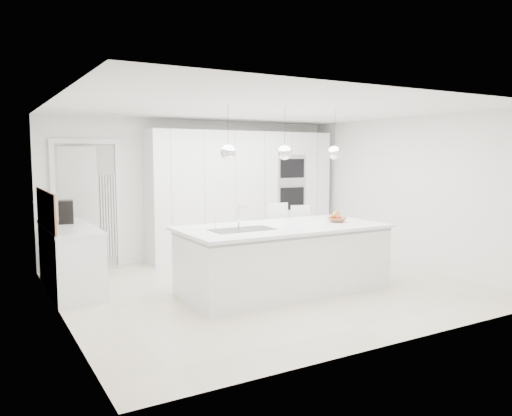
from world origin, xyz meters
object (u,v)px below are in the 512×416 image
island_base (284,260)px  bar_stool_left (282,240)px  fruit_bowl (337,220)px  espresso_machine (66,212)px  bar_stool_right (305,238)px

island_base → bar_stool_left: size_ratio=2.53×
fruit_bowl → espresso_machine: size_ratio=0.84×
bar_stool_left → fruit_bowl: bearing=-61.0°
espresso_machine → bar_stool_left: (3.01, -1.03, -0.51)m
bar_stool_left → bar_stool_right: size_ratio=1.07×
island_base → bar_stool_left: 0.92m
island_base → espresso_machine: 3.17m
espresso_machine → bar_stool_right: (3.53, -0.89, -0.54)m
island_base → fruit_bowl: size_ratio=10.19×
island_base → bar_stool_right: 1.36m
fruit_bowl → bar_stool_right: (0.10, 0.93, -0.41)m
island_base → fruit_bowl: bearing=-1.0°
island_base → bar_stool_left: bar_stool_left is taller
island_base → fruit_bowl: 1.03m
fruit_bowl → bar_stool_right: 1.02m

